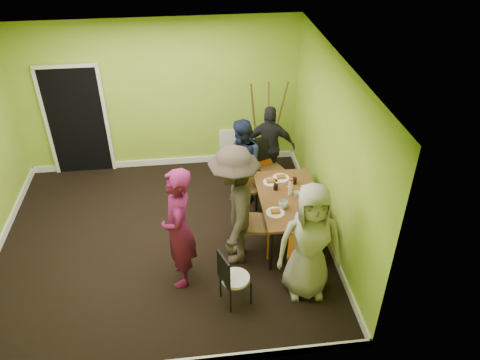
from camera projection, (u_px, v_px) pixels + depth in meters
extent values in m
plane|color=black|center=(165.00, 240.00, 7.26)|extent=(5.00, 5.00, 0.00)
cube|color=#90AB2C|center=(159.00, 97.00, 8.32)|extent=(5.00, 0.04, 2.80)
cube|color=#90AB2C|center=(150.00, 284.00, 4.63)|extent=(5.00, 0.04, 2.80)
cube|color=#90AB2C|center=(331.00, 153.00, 6.72)|extent=(0.04, 4.50, 2.80)
cube|color=white|center=(144.00, 67.00, 5.69)|extent=(5.00, 4.50, 0.04)
cube|color=black|center=(77.00, 122.00, 8.36)|extent=(1.00, 0.05, 2.04)
cube|color=white|center=(233.00, 143.00, 8.99)|extent=(0.50, 0.04, 0.55)
cylinder|color=black|center=(271.00, 251.00, 6.55)|extent=(0.04, 0.04, 0.71)
cylinder|color=black|center=(325.00, 246.00, 6.62)|extent=(0.04, 0.04, 0.71)
cylinder|color=black|center=(256.00, 194.00, 7.68)|extent=(0.04, 0.04, 0.71)
cylinder|color=black|center=(303.00, 190.00, 7.76)|extent=(0.04, 0.04, 0.71)
cube|color=brown|center=(290.00, 198.00, 6.94)|extent=(0.90, 1.50, 0.04)
cylinder|color=orange|center=(242.00, 193.00, 7.88)|extent=(0.03, 0.03, 0.50)
cylinder|color=orange|center=(249.00, 206.00, 7.58)|extent=(0.03, 0.03, 0.50)
cylinder|color=orange|center=(263.00, 189.00, 7.97)|extent=(0.03, 0.03, 0.50)
cylinder|color=orange|center=(270.00, 202.00, 7.67)|extent=(0.03, 0.03, 0.50)
cube|color=brown|center=(256.00, 185.00, 7.63)|extent=(0.51, 0.51, 0.04)
cube|color=orange|center=(244.00, 172.00, 7.41)|extent=(0.11, 0.42, 0.56)
cylinder|color=orange|center=(243.00, 228.00, 7.12)|extent=(0.03, 0.03, 0.51)
cylinder|color=orange|center=(242.00, 245.00, 6.80)|extent=(0.03, 0.03, 0.51)
cylinder|color=orange|center=(269.00, 229.00, 7.09)|extent=(0.03, 0.03, 0.51)
cylinder|color=orange|center=(268.00, 246.00, 6.78)|extent=(0.03, 0.03, 0.51)
cube|color=brown|center=(256.00, 223.00, 6.80)|extent=(0.53, 0.53, 0.05)
cube|color=orange|center=(241.00, 206.00, 6.64)|extent=(0.11, 0.43, 0.56)
cylinder|color=orange|center=(274.00, 173.00, 8.44)|extent=(0.02, 0.02, 0.43)
cylinder|color=orange|center=(259.00, 178.00, 8.31)|extent=(0.02, 0.02, 0.43)
cylinder|color=orange|center=(284.00, 182.00, 8.20)|extent=(0.02, 0.02, 0.43)
cylinder|color=orange|center=(269.00, 187.00, 8.07)|extent=(0.02, 0.02, 0.43)
cube|color=brown|center=(272.00, 170.00, 8.13)|extent=(0.49, 0.49, 0.04)
cube|color=orange|center=(267.00, 153.00, 8.12)|extent=(0.34, 0.16, 0.47)
cylinder|color=orange|center=(288.00, 268.00, 6.49)|extent=(0.02, 0.02, 0.40)
cylinder|color=orange|center=(310.00, 270.00, 6.45)|extent=(0.02, 0.02, 0.40)
cylinder|color=orange|center=(290.00, 253.00, 6.74)|extent=(0.02, 0.02, 0.40)
cylinder|color=orange|center=(311.00, 255.00, 6.69)|extent=(0.02, 0.02, 0.40)
cube|color=brown|center=(300.00, 251.00, 6.48)|extent=(0.44, 0.44, 0.04)
cube|color=orange|center=(301.00, 246.00, 6.21)|extent=(0.33, 0.12, 0.44)
cylinder|color=black|center=(220.00, 286.00, 6.21)|extent=(0.02, 0.02, 0.40)
cylinder|color=black|center=(231.00, 301.00, 5.99)|extent=(0.02, 0.02, 0.40)
cylinder|color=black|center=(240.00, 278.00, 6.33)|extent=(0.02, 0.02, 0.40)
cylinder|color=black|center=(251.00, 293.00, 6.11)|extent=(0.02, 0.02, 0.40)
cylinder|color=white|center=(236.00, 278.00, 6.04)|extent=(0.37, 0.37, 0.04)
cube|color=black|center=(224.00, 270.00, 5.85)|extent=(0.14, 0.32, 0.44)
cylinder|color=brown|center=(254.00, 123.00, 8.67)|extent=(0.25, 0.40, 1.72)
cylinder|color=brown|center=(278.00, 122.00, 8.72)|extent=(0.25, 0.40, 1.72)
cylinder|color=brown|center=(269.00, 129.00, 8.49)|extent=(0.04, 0.39, 1.68)
cube|color=brown|center=(267.00, 126.00, 8.68)|extent=(0.46, 0.04, 0.04)
cylinder|color=white|center=(271.00, 182.00, 7.25)|extent=(0.23, 0.23, 0.01)
cylinder|color=white|center=(275.00, 213.00, 6.61)|extent=(0.26, 0.26, 0.01)
cylinder|color=white|center=(281.00, 178.00, 7.34)|extent=(0.27, 0.27, 0.01)
cylinder|color=white|center=(304.00, 220.00, 6.49)|extent=(0.25, 0.25, 0.01)
cylinder|color=white|center=(308.00, 192.00, 7.04)|extent=(0.24, 0.24, 0.01)
cylinder|color=white|center=(312.00, 207.00, 6.73)|extent=(0.23, 0.23, 0.01)
cylinder|color=white|center=(290.00, 187.00, 6.93)|extent=(0.07, 0.07, 0.24)
cylinder|color=blue|center=(309.00, 201.00, 6.68)|extent=(0.07, 0.07, 0.21)
cylinder|color=orange|center=(287.00, 189.00, 7.04)|extent=(0.03, 0.03, 0.08)
cylinder|color=black|center=(276.00, 187.00, 7.06)|extent=(0.07, 0.07, 0.10)
cylinder|color=black|center=(294.00, 181.00, 7.19)|extent=(0.07, 0.07, 0.11)
cylinder|color=black|center=(310.00, 217.00, 6.46)|extent=(0.06, 0.06, 0.10)
imported|color=white|center=(283.00, 204.00, 6.69)|extent=(0.14, 0.14, 0.11)
imported|color=white|center=(297.00, 194.00, 6.92)|extent=(0.09, 0.09, 0.09)
imported|color=#590F36|center=(179.00, 229.00, 6.10)|extent=(0.43, 0.65, 1.79)
imported|color=#151F36|center=(242.00, 163.00, 7.73)|extent=(0.72, 0.84, 1.50)
imported|color=#302820|center=(234.00, 207.00, 6.44)|extent=(0.86, 1.29, 1.85)
imported|color=black|center=(270.00, 146.00, 8.18)|extent=(0.94, 0.55, 1.50)
imported|color=gray|center=(310.00, 242.00, 5.95)|extent=(0.87, 0.60, 1.71)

